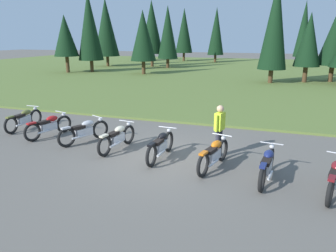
# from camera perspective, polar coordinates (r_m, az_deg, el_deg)

# --- Properties ---
(ground_plane) EXTENTS (140.00, 140.00, 0.00)m
(ground_plane) POSITION_cam_1_polar(r_m,az_deg,el_deg) (10.18, -1.09, -5.75)
(ground_plane) COLOR #605B54
(grass_moorland) EXTENTS (80.00, 44.00, 0.10)m
(grass_moorland) POSITION_cam_1_polar(r_m,az_deg,el_deg) (35.43, 13.56, 9.28)
(grass_moorland) COLOR #5B7033
(grass_moorland) RESTS_ON ground
(forest_treeline) EXTENTS (37.48, 23.45, 8.23)m
(forest_treeline) POSITION_cam_1_polar(r_m,az_deg,el_deg) (36.36, 6.17, 16.44)
(forest_treeline) COLOR #47331E
(forest_treeline) RESTS_ON ground
(motorcycle_olive) EXTENTS (0.62, 2.10, 0.88)m
(motorcycle_olive) POSITION_cam_1_polar(r_m,az_deg,el_deg) (14.48, -24.28, 1.16)
(motorcycle_olive) COLOR black
(motorcycle_olive) RESTS_ON ground
(motorcycle_red) EXTENTS (0.79, 2.05, 0.88)m
(motorcycle_red) POSITION_cam_1_polar(r_m,az_deg,el_deg) (13.02, -20.45, 0.07)
(motorcycle_red) COLOR black
(motorcycle_red) RESTS_ON ground
(motorcycle_silver) EXTENTS (1.02, 1.95, 0.88)m
(motorcycle_silver) POSITION_cam_1_polar(r_m,az_deg,el_deg) (11.92, -14.69, -0.84)
(motorcycle_silver) COLOR black
(motorcycle_silver) RESTS_ON ground
(motorcycle_cream) EXTENTS (0.62, 2.09, 0.88)m
(motorcycle_cream) POSITION_cam_1_polar(r_m,az_deg,el_deg) (10.93, -9.02, -2.00)
(motorcycle_cream) COLOR black
(motorcycle_cream) RESTS_ON ground
(motorcycle_black) EXTENTS (0.62, 2.10, 0.88)m
(motorcycle_black) POSITION_cam_1_polar(r_m,az_deg,el_deg) (10.02, -1.29, -3.44)
(motorcycle_black) COLOR black
(motorcycle_black) RESTS_ON ground
(motorcycle_orange) EXTENTS (0.72, 2.07, 0.88)m
(motorcycle_orange) POSITION_cam_1_polar(r_m,az_deg,el_deg) (9.38, 8.16, -4.96)
(motorcycle_orange) COLOR black
(motorcycle_orange) RESTS_ON ground
(motorcycle_navy) EXTENTS (0.62, 2.10, 0.88)m
(motorcycle_navy) POSITION_cam_1_polar(r_m,az_deg,el_deg) (8.92, 17.24, -6.65)
(motorcycle_navy) COLOR black
(motorcycle_navy) RESTS_ON ground
(motorcycle_maroon) EXTENTS (0.78, 2.05, 0.88)m
(motorcycle_maroon) POSITION_cam_1_polar(r_m,az_deg,el_deg) (8.79, 27.59, -8.11)
(motorcycle_maroon) COLOR black
(motorcycle_maroon) RESTS_ON ground
(rider_near_row_end) EXTENTS (0.31, 0.53, 1.67)m
(rider_near_row_end) POSITION_cam_1_polar(r_m,az_deg,el_deg) (10.19, 9.15, -0.31)
(rider_near_row_end) COLOR #2D2D38
(rider_near_row_end) RESTS_ON ground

